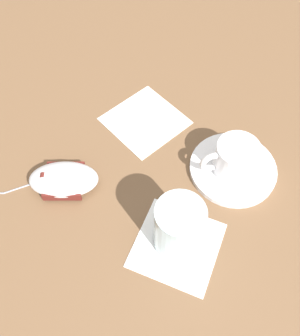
{
  "coord_description": "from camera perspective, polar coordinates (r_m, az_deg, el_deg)",
  "views": [
    {
      "loc": [
        0.23,
        -0.24,
        0.55
      ],
      "look_at": [
        -0.01,
        0.0,
        0.03
      ],
      "focal_mm": 40.0,
      "sensor_mm": 36.0,
      "label": 1
    }
  ],
  "objects": [
    {
      "name": "ground_plane",
      "position": [
        0.64,
        0.68,
        -2.22
      ],
      "size": [
        3.0,
        3.0,
        0.0
      ],
      "primitive_type": "plane",
      "color": "brown"
    },
    {
      "name": "napkin_spare",
      "position": [
        0.72,
        -0.77,
        7.25
      ],
      "size": [
        0.14,
        0.14,
        0.0
      ],
      "primitive_type": "cube",
      "rotation": [
        0.0,
        0.0,
        -0.05
      ],
      "color": "silver",
      "rests_on": "ground"
    },
    {
      "name": "coffee_cup",
      "position": [
        0.64,
        12.77,
        1.47
      ],
      "size": [
        0.07,
        0.09,
        0.06
      ],
      "color": "white",
      "rests_on": "saucer"
    },
    {
      "name": "napkin_under_glass",
      "position": [
        0.59,
        4.12,
        -11.62
      ],
      "size": [
        0.16,
        0.16,
        0.0
      ],
      "primitive_type": "cube",
      "rotation": [
        0.0,
        0.0,
        0.4
      ],
      "color": "white",
      "rests_on": "ground"
    },
    {
      "name": "drinking_glass",
      "position": [
        0.55,
        4.39,
        -8.98
      ],
      "size": [
        0.07,
        0.07,
        0.1
      ],
      "primitive_type": "cylinder",
      "color": "silver",
      "rests_on": "napkin_under_glass"
    },
    {
      "name": "saucer",
      "position": [
        0.67,
        12.51,
        -0.11
      ],
      "size": [
        0.15,
        0.15,
        0.01
      ],
      "primitive_type": "cylinder",
      "color": "white",
      "rests_on": "ground"
    },
    {
      "name": "computer_mouse",
      "position": [
        0.64,
        -13.02,
        -1.7
      ],
      "size": [
        0.13,
        0.13,
        0.03
      ],
      "color": "silver",
      "rests_on": "ground"
    }
  ]
}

